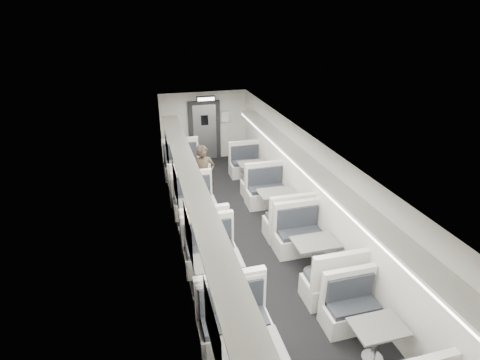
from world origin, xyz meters
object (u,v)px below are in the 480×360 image
booth_right_b (276,205)px  exit_sign (206,99)px  booth_left_c (218,277)px  booth_left_a (185,175)px  vestibule_door (205,131)px  booth_right_c (314,257)px  booth_right_a (252,174)px  passenger (204,176)px  booth_right_d (375,342)px  booth_left_b (198,216)px

booth_right_b → exit_sign: 4.69m
booth_left_c → exit_sign: 6.87m
booth_left_a → exit_sign: exit_sign is taller
booth_left_a → vestibule_door: 2.53m
booth_left_c → booth_right_c: size_ratio=1.02×
vestibule_door → exit_sign: exit_sign is taller
booth_left_a → vestibule_door: vestibule_door is taller
booth_left_a → booth_right_a: 2.02m
booth_right_b → passenger: size_ratio=1.29×
booth_right_a → vestibule_door: bearing=111.6°
booth_left_a → booth_right_a: size_ratio=1.12×
booth_left_a → booth_right_a: bearing=-8.3°
booth_left_c → booth_right_d: 2.86m
booth_right_c → booth_right_d: size_ratio=1.10×
booth_left_c → vestibule_door: (1.00, 7.01, 0.65)m
booth_left_c → booth_right_d: booth_left_c is taller
booth_left_c → booth_right_a: (2.00, 4.48, -0.02)m
vestibule_door → booth_right_b: bearing=-77.9°
passenger → exit_sign: size_ratio=2.76×
booth_right_d → booth_left_c: bearing=134.4°
booth_right_d → passenger: passenger is taller
booth_right_a → booth_left_b: bearing=-133.2°
booth_right_b → exit_sign: exit_sign is taller
booth_right_b → booth_right_d: (0.00, -4.39, -0.05)m
booth_left_a → booth_left_c: size_ratio=1.06×
booth_right_c → vestibule_door: vestibule_door is taller
booth_left_a → booth_right_a: booth_left_a is taller
booth_left_b → booth_right_c: (2.00, -2.23, -0.00)m
booth_right_c → passenger: 3.88m
exit_sign → booth_right_a: bearing=-63.9°
booth_left_a → booth_right_a: (2.00, -0.29, -0.05)m
exit_sign → booth_right_b: bearing=-76.5°
booth_left_a → booth_left_b: (0.00, -2.42, -0.03)m
booth_left_a → vestibule_door: size_ratio=1.11×
booth_right_a → passenger: bearing=-151.8°
booth_left_b → booth_left_c: size_ratio=0.98×
vestibule_door → booth_right_a: bearing=-68.4°
booth_left_b → vestibule_door: 4.81m
booth_left_b → passenger: bearing=73.5°
booth_right_b → booth_left_c: bearing=-130.4°
passenger → booth_left_c: bearing=-105.3°
exit_sign → booth_left_b: bearing=-103.5°
exit_sign → booth_left_c: bearing=-98.7°
booth_right_b → booth_right_c: (0.00, -2.22, -0.01)m
booth_left_c → vestibule_door: 7.12m
booth_left_a → booth_left_b: 2.42m
booth_right_b → vestibule_door: 4.81m
booth_right_a → exit_sign: size_ratio=3.34×
booth_left_b → booth_right_a: size_ratio=1.04×
booth_right_b → passenger: (-1.63, 1.26, 0.46)m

